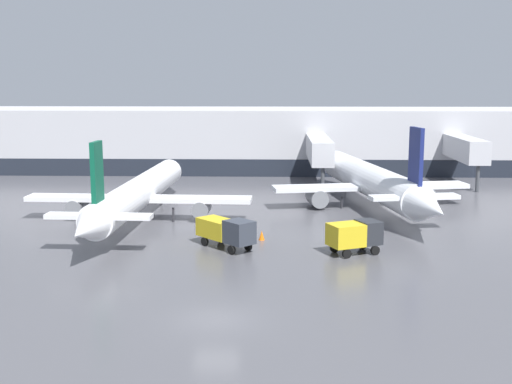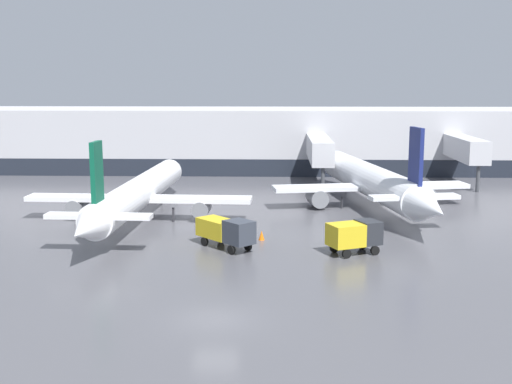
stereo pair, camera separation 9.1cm
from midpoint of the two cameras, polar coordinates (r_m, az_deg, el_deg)
The scene contains 7 objects.
ground_plane at distance 36.03m, azimuth -3.64°, elevation -11.25°, with size 320.00×320.00×0.00m, color #4C4C51.
terminal_building at distance 95.76m, azimuth -0.12°, elevation 4.73°, with size 160.00×30.77×9.00m.
parked_jet_1 at distance 61.37m, azimuth -10.44°, elevation -0.10°, with size 21.40×35.09×8.55m.
parked_jet_3 at distance 67.97m, azimuth 10.17°, elevation 0.95°, with size 20.83×35.33×9.10m.
service_truck_0 at distance 49.20m, azimuth 8.70°, elevation -3.74°, with size 4.42×3.43×2.47m.
service_truck_1 at distance 50.28m, azimuth -2.72°, elevation -3.41°, with size 5.02×5.20×2.46m.
traffic_cone_0 at distance 53.09m, azimuth 0.46°, elevation -3.87°, with size 0.49×0.49×0.78m.
Camera 1 is at (3.23, -33.48, 12.91)m, focal length 45.00 mm.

